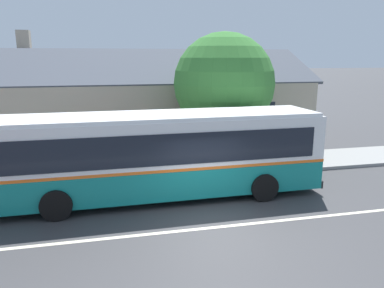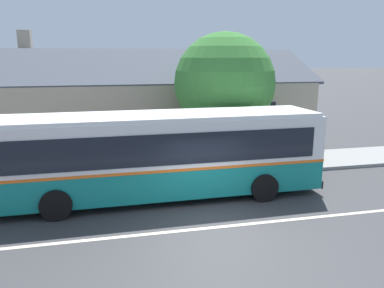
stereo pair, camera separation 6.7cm
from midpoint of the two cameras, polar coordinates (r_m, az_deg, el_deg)
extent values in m
plane|color=#38383A|center=(11.59, 3.56, -12.56)|extent=(300.00, 300.00, 0.00)
cube|color=gray|center=(17.02, -2.16, -3.77)|extent=(60.00, 3.00, 0.15)
cube|color=beige|center=(11.59, 3.56, -12.54)|extent=(60.00, 0.16, 0.01)
cube|color=tan|center=(23.48, -10.05, 5.06)|extent=(20.62, 8.82, 3.62)
cube|color=#424751|center=(21.06, -10.01, 11.59)|extent=(21.22, 4.47, 1.96)
cube|color=#424751|center=(25.47, -10.57, 11.79)|extent=(21.22, 4.47, 1.96)
cube|color=tan|center=(24.55, -24.32, 14.13)|extent=(0.70, 0.70, 1.20)
cube|color=black|center=(20.79, 10.99, 4.51)|extent=(1.10, 0.06, 1.30)
cube|color=#4C3323|center=(19.66, -0.21, 1.48)|extent=(1.00, 0.06, 2.10)
cube|color=#147F7A|center=(13.66, -5.78, -4.96)|extent=(12.01, 2.62, 1.03)
cube|color=orange|center=(13.50, -5.83, -2.68)|extent=(12.03, 2.64, 0.10)
cube|color=white|center=(13.30, -5.91, 0.74)|extent=(12.01, 2.62, 1.55)
cube|color=white|center=(13.15, -6.00, 4.29)|extent=(11.77, 2.50, 0.12)
cube|color=black|center=(14.55, -6.58, 1.39)|extent=(11.03, 0.14, 1.05)
cube|color=black|center=(12.10, -5.09, -0.97)|extent=(11.03, 0.14, 1.05)
cube|color=black|center=(15.30, 17.02, 1.47)|extent=(0.06, 2.20, 1.05)
cube|color=black|center=(15.17, 17.20, 4.19)|extent=(0.06, 1.75, 0.24)
cube|color=black|center=(15.71, 16.68, -4.54)|extent=(0.11, 2.50, 0.28)
cube|color=#B21919|center=(14.77, -12.24, -3.81)|extent=(3.36, 0.06, 0.72)
cube|color=black|center=(15.93, 10.41, -0.08)|extent=(0.90, 0.04, 2.33)
cylinder|color=black|center=(15.79, 7.11, -3.60)|extent=(1.00, 0.29, 1.00)
cylinder|color=black|center=(13.60, 10.81, -6.52)|extent=(1.00, 0.29, 1.00)
cylinder|color=black|center=(14.92, -19.12, -5.25)|extent=(1.00, 0.29, 1.00)
cylinder|color=black|center=(12.58, -20.14, -8.76)|extent=(1.00, 0.29, 1.00)
cube|color=#4C4C4C|center=(16.42, -18.06, -3.15)|extent=(1.74, 0.10, 0.04)
cube|color=#4C4C4C|center=(16.28, -18.11, -3.29)|extent=(1.74, 0.10, 0.04)
cube|color=#4C4C4C|center=(16.14, -18.15, -3.43)|extent=(1.74, 0.10, 0.04)
cube|color=#4C4C4C|center=(15.94, -18.26, -2.52)|extent=(1.74, 0.04, 0.10)
cube|color=#4C4C4C|center=(15.91, -18.30, -2.04)|extent=(1.74, 0.04, 0.10)
cube|color=black|center=(16.29, -15.60, -3.94)|extent=(0.08, 0.43, 0.45)
cube|color=black|center=(16.43, -20.47, -4.15)|extent=(0.08, 0.43, 0.45)
cylinder|color=#4C3828|center=(18.25, 4.63, 0.77)|extent=(0.35, 0.35, 2.26)
sphere|color=#387A33|center=(17.87, 4.79, 9.17)|extent=(4.75, 4.75, 4.75)
camera|label=1|loc=(0.03, -90.14, -0.03)|focal=35.00mm
camera|label=2|loc=(0.03, 89.86, 0.03)|focal=35.00mm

